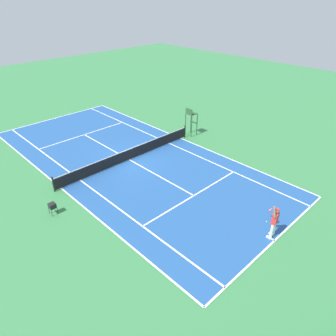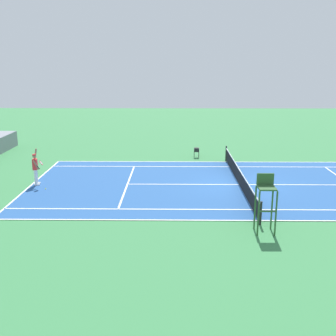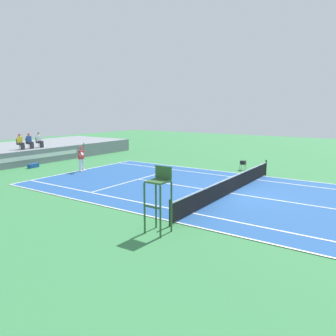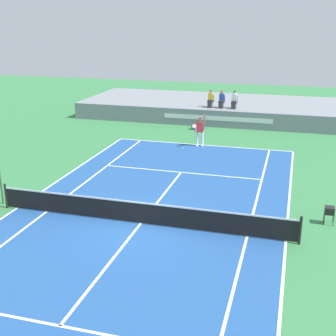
# 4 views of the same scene
# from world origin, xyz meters

# --- Properties ---
(ground_plane) EXTENTS (80.00, 80.00, 0.00)m
(ground_plane) POSITION_xyz_m (0.00, 0.00, 0.00)
(ground_plane) COLOR #387F47
(court) EXTENTS (11.08, 23.88, 0.03)m
(court) POSITION_xyz_m (0.00, 0.00, 0.01)
(court) COLOR #235193
(court) RESTS_ON ground
(net) EXTENTS (11.98, 0.10, 1.07)m
(net) POSITION_xyz_m (0.00, 0.00, 0.52)
(net) COLOR black
(net) RESTS_ON ground
(tennis_player) EXTENTS (0.75, 0.71, 2.08)m
(tennis_player) POSITION_xyz_m (-0.14, 11.60, 0.99)
(tennis_player) COLOR white
(tennis_player) RESTS_ON ground
(tennis_ball) EXTENTS (0.07, 0.07, 0.07)m
(tennis_ball) POSITION_xyz_m (-1.02, 10.83, 0.03)
(tennis_ball) COLOR #D1E533
(tennis_ball) RESTS_ON ground
(umpire_chair) EXTENTS (0.77, 0.77, 2.44)m
(umpire_chair) POSITION_xyz_m (-6.67, 0.00, 1.56)
(umpire_chair) COLOR #2D562D
(umpire_chair) RESTS_ON ground
(ball_hopper) EXTENTS (0.36, 0.36, 0.70)m
(ball_hopper) POSITION_xyz_m (7.02, 2.05, 0.57)
(ball_hopper) COLOR black
(ball_hopper) RESTS_ON ground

